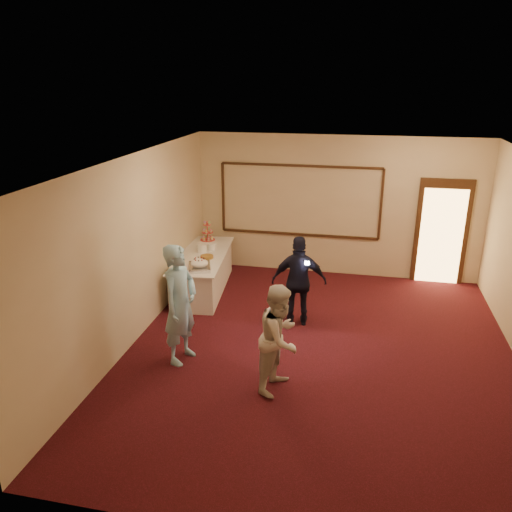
{
  "coord_description": "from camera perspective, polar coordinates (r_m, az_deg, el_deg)",
  "views": [
    {
      "loc": [
        0.45,
        -6.94,
        4.11
      ],
      "look_at": [
        -1.25,
        1.09,
        1.15
      ],
      "focal_mm": 35.0,
      "sensor_mm": 36.0,
      "label": 1
    }
  ],
  "objects": [
    {
      "name": "plate_stack_a",
      "position": [
        10.08,
        -6.18,
        0.91
      ],
      "size": [
        0.21,
        0.21,
        0.17
      ],
      "color": "white",
      "rests_on": "buffet_table"
    },
    {
      "name": "floor",
      "position": [
        8.07,
        7.23,
        -10.92
      ],
      "size": [
        7.0,
        7.0,
        0.0
      ],
      "primitive_type": "plane",
      "color": "black",
      "rests_on": "ground"
    },
    {
      "name": "guest",
      "position": [
        8.59,
        4.95,
        -2.89
      ],
      "size": [
        0.98,
        0.5,
        1.6
      ],
      "primitive_type": "imported",
      "rotation": [
        0.0,
        0.0,
        3.27
      ],
      "color": "black",
      "rests_on": "floor"
    },
    {
      "name": "doorway",
      "position": [
        10.95,
        20.42,
        2.52
      ],
      "size": [
        1.05,
        0.07,
        2.2
      ],
      "color": "black",
      "rests_on": "floor"
    },
    {
      "name": "tart",
      "position": [
        9.74,
        -5.63,
        -0.13
      ],
      "size": [
        0.3,
        0.3,
        0.06
      ],
      "color": "white",
      "rests_on": "buffet_table"
    },
    {
      "name": "wall_molding",
      "position": [
        10.78,
        5.01,
        6.3
      ],
      "size": [
        3.45,
        0.04,
        1.55
      ],
      "color": "black",
      "rests_on": "room_walls"
    },
    {
      "name": "room_walls",
      "position": [
        7.26,
        7.91,
        2.96
      ],
      "size": [
        6.04,
        7.04,
        3.02
      ],
      "color": "beige",
      "rests_on": "floor"
    },
    {
      "name": "plate_stack_b",
      "position": [
        10.19,
        -5.1,
        1.08
      ],
      "size": [
        0.17,
        0.17,
        0.15
      ],
      "color": "white",
      "rests_on": "buffet_table"
    },
    {
      "name": "man",
      "position": [
        7.51,
        -8.67,
        -5.48
      ],
      "size": [
        0.59,
        0.76,
        1.86
      ],
      "primitive_type": "imported",
      "rotation": [
        0.0,
        0.0,
        1.33
      ],
      "color": "#9DD6F6",
      "rests_on": "floor"
    },
    {
      "name": "camera_flash",
      "position": [
        8.26,
        5.85,
        -0.81
      ],
      "size": [
        0.08,
        0.06,
        0.05
      ],
      "primitive_type": "cube",
      "rotation": [
        0.0,
        0.0,
        0.24
      ],
      "color": "white",
      "rests_on": "guest"
    },
    {
      "name": "woman",
      "position": [
        6.85,
        2.77,
        -9.34
      ],
      "size": [
        0.77,
        0.88,
        1.54
      ],
      "primitive_type": "imported",
      "rotation": [
        0.0,
        0.0,
        1.29
      ],
      "color": "silver",
      "rests_on": "floor"
    },
    {
      "name": "buffet_table",
      "position": [
        10.12,
        -6.08,
        -1.85
      ],
      "size": [
        1.17,
        2.47,
        0.77
      ],
      "color": "white",
      "rests_on": "floor"
    },
    {
      "name": "cupcake_stand",
      "position": [
        10.81,
        -5.58,
        2.67
      ],
      "size": [
        0.32,
        0.32,
        0.47
      ],
      "color": "#DE4340",
      "rests_on": "buffet_table"
    },
    {
      "name": "pavlova_tray",
      "position": [
        9.21,
        -6.48,
        -0.98
      ],
      "size": [
        0.52,
        0.59,
        0.2
      ],
      "color": "silver",
      "rests_on": "buffet_table"
    }
  ]
}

